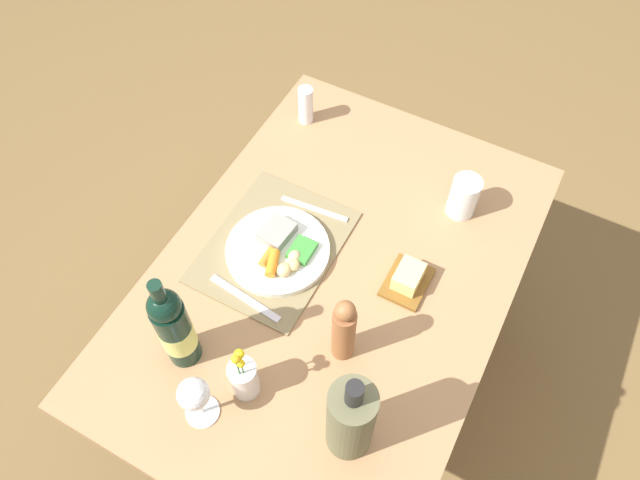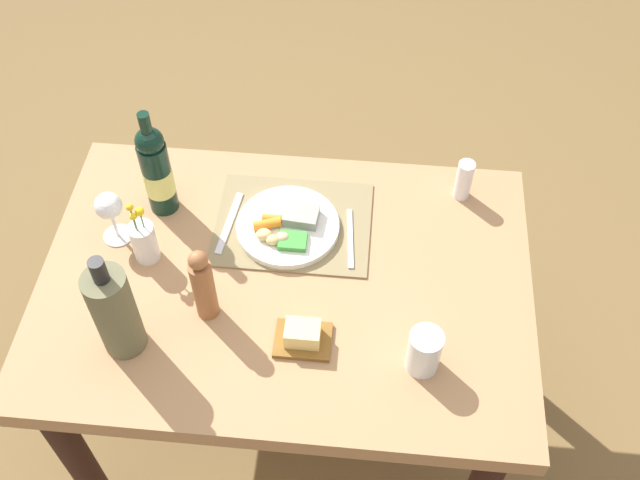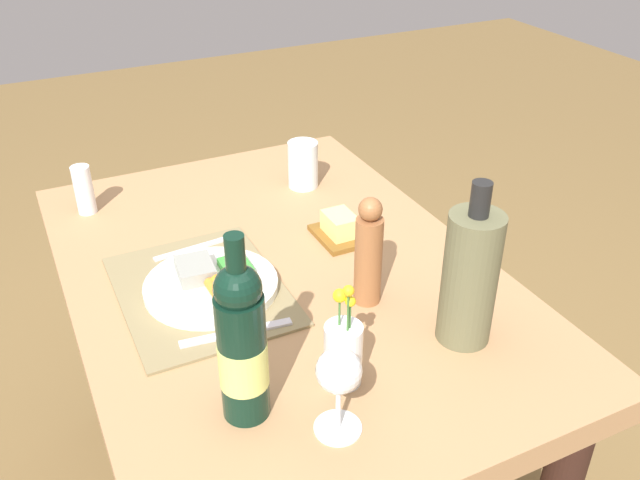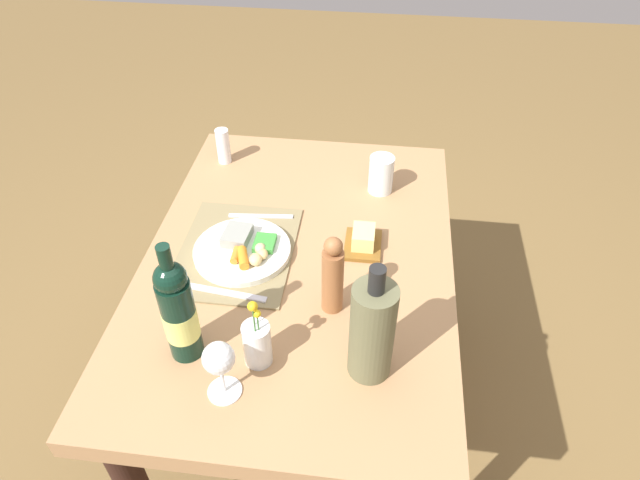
# 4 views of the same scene
# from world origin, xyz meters

# --- Properties ---
(dining_table) EXTENTS (1.20, 0.83, 0.74)m
(dining_table) POSITION_xyz_m (0.00, 0.00, 0.63)
(dining_table) COLOR #A57A50
(dining_table) RESTS_ON ground_plane
(placemat) EXTENTS (0.40, 0.31, 0.01)m
(placemat) POSITION_xyz_m (0.00, -0.17, 0.74)
(placemat) COLOR olive
(placemat) RESTS_ON dining_table
(dinner_plate) EXTENTS (0.26, 0.26, 0.05)m
(dinner_plate) POSITION_xyz_m (0.01, -0.15, 0.76)
(dinner_plate) COLOR white
(dinner_plate) RESTS_ON placemat
(fork) EXTENTS (0.03, 0.19, 0.00)m
(fork) POSITION_xyz_m (-0.15, -0.13, 0.75)
(fork) COLOR silver
(fork) RESTS_ON placemat
(knife) EXTENTS (0.04, 0.21, 0.00)m
(knife) POSITION_xyz_m (0.16, -0.16, 0.75)
(knife) COLOR silver
(knife) RESTS_ON placemat
(pepper_mill) EXTENTS (0.05, 0.05, 0.22)m
(pepper_mill) POSITION_xyz_m (0.17, 0.11, 0.84)
(pepper_mill) COLOR #975D35
(pepper_mill) RESTS_ON dining_table
(water_tumbler) EXTENTS (0.08, 0.08, 0.12)m
(water_tumbler) POSITION_xyz_m (-0.33, 0.21, 0.79)
(water_tumbler) COLOR silver
(water_tumbler) RESTS_ON dining_table
(flower_vase) EXTENTS (0.06, 0.06, 0.20)m
(flower_vase) POSITION_xyz_m (0.35, -0.04, 0.80)
(flower_vase) COLOR silver
(flower_vase) RESTS_ON dining_table
(salt_shaker) EXTENTS (0.04, 0.04, 0.12)m
(salt_shaker) POSITION_xyz_m (-0.43, -0.31, 0.80)
(salt_shaker) COLOR white
(salt_shaker) RESTS_ON dining_table
(wine_glass) EXTENTS (0.07, 0.07, 0.15)m
(wine_glass) POSITION_xyz_m (0.44, -0.09, 0.85)
(wine_glass) COLOR white
(wine_glass) RESTS_ON dining_table
(butter_dish) EXTENTS (0.13, 0.10, 0.06)m
(butter_dish) POSITION_xyz_m (-0.06, 0.17, 0.76)
(butter_dish) COLOR brown
(butter_dish) RESTS_ON dining_table
(wine_bottle) EXTENTS (0.08, 0.08, 0.32)m
(wine_bottle) POSITION_xyz_m (0.34, -0.20, 0.87)
(wine_bottle) COLOR black
(wine_bottle) RESTS_ON dining_table
(cooler_bottle) EXTENTS (0.10, 0.10, 0.31)m
(cooler_bottle) POSITION_xyz_m (0.34, 0.21, 0.87)
(cooler_bottle) COLOR brown
(cooler_bottle) RESTS_ON dining_table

